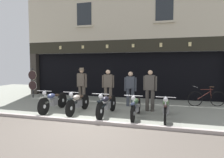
{
  "coord_description": "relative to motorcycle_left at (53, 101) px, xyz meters",
  "views": [
    {
      "loc": [
        2.6,
        -5.78,
        1.91
      ],
      "look_at": [
        0.18,
        2.79,
        1.26
      ],
      "focal_mm": 31.46,
      "sensor_mm": 36.0,
      "label": 1
    }
  ],
  "objects": [
    {
      "name": "ground",
      "position": [
        1.86,
        -2.18,
        -0.47
      ],
      "size": [
        23.88,
        22.0,
        0.18
      ],
      "color": "gray"
    },
    {
      "name": "shop_facade",
      "position": [
        1.86,
        5.8,
        1.32
      ],
      "size": [
        12.18,
        4.42,
        6.56
      ],
      "color": "black",
      "rests_on": "ground"
    },
    {
      "name": "motorcycle_left",
      "position": [
        0.0,
        0.0,
        0.0
      ],
      "size": [
        0.62,
        2.02,
        0.93
      ],
      "rotation": [
        0.0,
        0.0,
        3.14
      ],
      "color": "black",
      "rests_on": "ground"
    },
    {
      "name": "motorcycle_center_left",
      "position": [
        1.08,
        0.04,
        -0.01
      ],
      "size": [
        0.62,
        1.94,
        0.91
      ],
      "rotation": [
        0.0,
        0.0,
        3.13
      ],
      "color": "black",
      "rests_on": "ground"
    },
    {
      "name": "motorcycle_center",
      "position": [
        2.3,
        -0.04,
        -0.01
      ],
      "size": [
        0.62,
        2.09,
        0.92
      ],
      "rotation": [
        0.0,
        0.0,
        3.11
      ],
      "color": "black",
      "rests_on": "ground"
    },
    {
      "name": "motorcycle_center_right",
      "position": [
        3.4,
        -0.06,
        -0.02
      ],
      "size": [
        0.62,
        1.96,
        0.91
      ],
      "rotation": [
        0.0,
        0.0,
        3.15
      ],
      "color": "black",
      "rests_on": "ground"
    },
    {
      "name": "motorcycle_right",
      "position": [
        4.44,
        0.02,
        -0.02
      ],
      "size": [
        0.62,
        2.01,
        0.9
      ],
      "rotation": [
        0.0,
        0.0,
        3.12
      ],
      "color": "black",
      "rests_on": "ground"
    },
    {
      "name": "salesman_left",
      "position": [
        0.54,
        1.6,
        0.54
      ],
      "size": [
        0.55,
        0.32,
        1.76
      ],
      "rotation": [
        0.0,
        0.0,
        2.95
      ],
      "color": "brown",
      "rests_on": "ground"
    },
    {
      "name": "shopkeeper_center",
      "position": [
        1.83,
        1.66,
        0.5
      ],
      "size": [
        0.55,
        0.3,
        1.67
      ],
      "rotation": [
        0.0,
        0.0,
        3.37
      ],
      "color": "brown",
      "rests_on": "ground"
    },
    {
      "name": "salesman_right",
      "position": [
        2.84,
        1.87,
        0.45
      ],
      "size": [
        0.56,
        0.27,
        1.59
      ],
      "rotation": [
        0.0,
        0.0,
        3.26
      ],
      "color": "#3D424C",
      "rests_on": "ground"
    },
    {
      "name": "assistant_far_right",
      "position": [
        3.8,
        1.11,
        0.5
      ],
      "size": [
        0.55,
        0.28,
        1.69
      ],
      "rotation": [
        0.0,
        0.0,
        2.98
      ],
      "color": "#47423D",
      "rests_on": "ground"
    },
    {
      "name": "tyre_sign_pole",
      "position": [
        -3.03,
        2.64,
        0.55
      ],
      "size": [
        0.54,
        0.06,
        1.71
      ],
      "color": "#232328",
      "rests_on": "ground"
    },
    {
      "name": "advert_board_near",
      "position": [
        3.85,
        4.2,
        1.36
      ],
      "size": [
        0.7,
        0.03,
        0.97
      ],
      "color": "silver"
    },
    {
      "name": "advert_board_far",
      "position": [
        5.01,
        4.2,
        1.32
      ],
      "size": [
        0.81,
        0.03,
        0.98
      ],
      "color": "beige"
    },
    {
      "name": "leaning_bicycle",
      "position": [
        6.24,
        2.83,
        -0.06
      ],
      "size": [
        1.68,
        0.58,
        0.94
      ],
      "rotation": [
        0.0,
        0.0,
        1.8
      ],
      "color": "black",
      "rests_on": "ground"
    }
  ]
}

